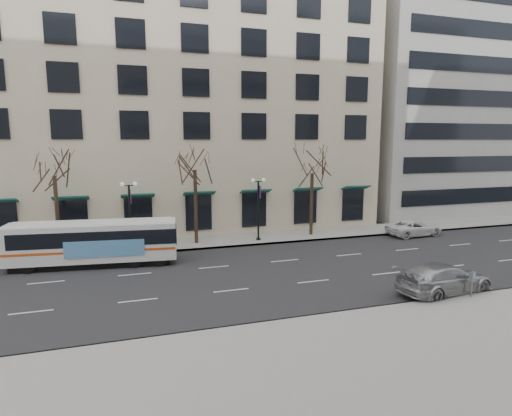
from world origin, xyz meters
name	(u,v)px	position (x,y,z in m)	size (l,w,h in m)	color
ground	(222,278)	(0.00, 0.00, 0.00)	(160.00, 160.00, 0.00)	black
sidewalk_far	(255,239)	(5.00, 9.00, 0.07)	(80.00, 4.00, 0.15)	gray
building_hotel	(153,102)	(-2.00, 21.00, 12.00)	(40.00, 20.00, 24.00)	#C4B696
building_office	(435,64)	(32.00, 21.00, 17.50)	(25.00, 20.00, 35.00)	#999993
tree_far_left	(53,162)	(-10.00, 8.80, 6.70)	(3.60, 3.60, 8.34)	black
tree_far_mid	(195,158)	(0.00, 8.80, 6.91)	(3.60, 3.60, 8.55)	black
tree_far_right	(312,162)	(10.00, 8.80, 6.42)	(3.60, 3.60, 8.06)	black
lamp_post_left	(130,212)	(-4.99, 8.20, 2.94)	(1.22, 0.45, 5.21)	black
lamp_post_right	(258,206)	(5.01, 8.20, 2.94)	(1.22, 0.45, 5.21)	black
city_bus	(94,242)	(-7.40, 5.13, 1.60)	(11.01, 3.60, 2.93)	silver
silver_car	(444,278)	(10.93, -6.20, 0.82)	(2.30, 5.66, 1.64)	#A5A7AD
white_pickup	(414,228)	(18.62, 6.20, 0.68)	(2.26, 4.90, 1.36)	silver
pay_station	(472,279)	(11.63, -7.40, 1.11)	(0.32, 0.24, 1.32)	gray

